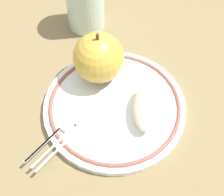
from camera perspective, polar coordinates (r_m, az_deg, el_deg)
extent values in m
plane|color=olive|center=(0.46, -0.74, -0.88)|extent=(2.00, 2.00, 0.00)
cylinder|color=white|center=(0.45, 0.00, -2.01)|extent=(0.21, 0.21, 0.01)
torus|color=#955042|center=(0.45, 0.00, -1.64)|extent=(0.19, 0.19, 0.01)
sphere|color=gold|center=(0.45, -2.48, 7.39)|extent=(0.07, 0.07, 0.07)
cylinder|color=brown|center=(0.42, -2.68, 11.08)|extent=(0.00, 0.00, 0.01)
ellipsoid|color=#F8E0BC|center=(0.43, 6.04, -1.77)|extent=(0.08, 0.08, 0.02)
cube|color=silver|center=(0.45, -2.64, -0.25)|extent=(0.10, 0.03, 0.00)
cube|color=silver|center=(0.43, -7.85, -5.31)|extent=(0.02, 0.01, 0.00)
cube|color=silver|center=(0.43, -12.87, -8.05)|extent=(0.06, 0.01, 0.00)
cube|color=silver|center=(0.42, -12.13, -8.70)|extent=(0.06, 0.01, 0.00)
cube|color=silver|center=(0.42, -11.37, -9.36)|extent=(0.06, 0.01, 0.00)
cube|color=silver|center=(0.42, -10.61, -10.03)|extent=(0.06, 0.01, 0.00)
cylinder|color=silver|center=(0.54, -4.96, 17.20)|extent=(0.06, 0.06, 0.10)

